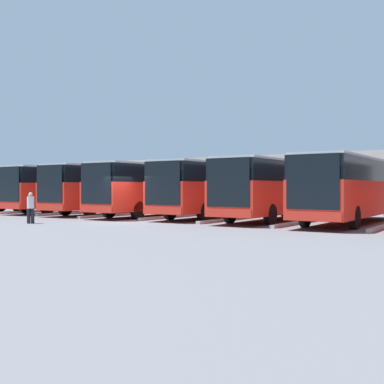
# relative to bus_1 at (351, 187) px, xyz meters

# --- Properties ---
(ground_plane) EXTENTS (600.00, 600.00, 0.00)m
(ground_plane) POSITION_rel_bus_1_xyz_m (10.56, 5.63, -1.90)
(ground_plane) COLOR #5B5B60
(bus_1) EXTENTS (2.87, 12.23, 3.41)m
(bus_1) POSITION_rel_bus_1_xyz_m (0.00, 0.00, 0.00)
(bus_1) COLOR red
(bus_1) RESTS_ON ground_plane
(curb_divider_1) EXTENTS (0.40, 7.13, 0.15)m
(curb_divider_1) POSITION_rel_bus_1_xyz_m (2.11, 1.80, -1.82)
(curb_divider_1) COLOR #B2B2AD
(curb_divider_1) RESTS_ON ground_plane
(bus_2) EXTENTS (2.87, 12.23, 3.41)m
(bus_2) POSITION_rel_bus_1_xyz_m (4.22, -0.25, 0.00)
(bus_2) COLOR red
(bus_2) RESTS_ON ground_plane
(curb_divider_2) EXTENTS (0.40, 7.13, 0.15)m
(curb_divider_2) POSITION_rel_bus_1_xyz_m (6.34, 1.55, -1.82)
(curb_divider_2) COLOR #B2B2AD
(curb_divider_2) RESTS_ON ground_plane
(bus_3) EXTENTS (2.87, 12.23, 3.41)m
(bus_3) POSITION_rel_bus_1_xyz_m (8.45, -0.64, 0.00)
(bus_3) COLOR red
(bus_3) RESTS_ON ground_plane
(curb_divider_3) EXTENTS (0.40, 7.13, 0.15)m
(curb_divider_3) POSITION_rel_bus_1_xyz_m (10.56, 1.16, -1.82)
(curb_divider_3) COLOR #B2B2AD
(curb_divider_3) RESTS_ON ground_plane
(bus_4) EXTENTS (2.87, 12.23, 3.41)m
(bus_4) POSITION_rel_bus_1_xyz_m (12.67, 0.06, 0.00)
(bus_4) COLOR red
(bus_4) RESTS_ON ground_plane
(curb_divider_4) EXTENTS (0.40, 7.13, 0.15)m
(curb_divider_4) POSITION_rel_bus_1_xyz_m (14.79, 1.86, -1.82)
(curb_divider_4) COLOR #B2B2AD
(curb_divider_4) RESTS_ON ground_plane
(bus_5) EXTENTS (2.87, 12.23, 3.41)m
(bus_5) POSITION_rel_bus_1_xyz_m (16.90, -0.13, 0.00)
(bus_5) COLOR red
(bus_5) RESTS_ON ground_plane
(curb_divider_5) EXTENTS (0.40, 7.13, 0.15)m
(curb_divider_5) POSITION_rel_bus_1_xyz_m (19.01, 1.67, -1.82)
(curb_divider_5) COLOR #B2B2AD
(curb_divider_5) RESTS_ON ground_plane
(bus_6) EXTENTS (2.87, 12.23, 3.41)m
(bus_6) POSITION_rel_bus_1_xyz_m (21.12, -0.16, 0.00)
(bus_6) COLOR red
(bus_6) RESTS_ON ground_plane
(curb_divider_6) EXTENTS (0.40, 7.13, 0.15)m
(curb_divider_6) POSITION_rel_bus_1_xyz_m (23.24, 1.64, -1.82)
(curb_divider_6) COLOR #B2B2AD
(curb_divider_6) RESTS_ON ground_plane
(bus_7) EXTENTS (2.87, 12.23, 3.41)m
(bus_7) POSITION_rel_bus_1_xyz_m (25.35, -0.92, 0.00)
(bus_7) COLOR red
(bus_7) RESTS_ON ground_plane
(pedestrian) EXTENTS (0.51, 0.51, 1.62)m
(pedestrian) POSITION_rel_bus_1_xyz_m (13.79, 9.56, -1.02)
(pedestrian) COLOR black
(pedestrian) RESTS_ON ground_plane
(station_building) EXTENTS (35.65, 15.45, 4.73)m
(station_building) POSITION_rel_bus_1_xyz_m (10.56, -18.50, 0.50)
(station_building) COLOR beige
(station_building) RESTS_ON ground_plane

